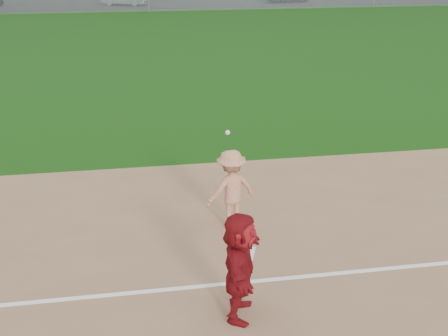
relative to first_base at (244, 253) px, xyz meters
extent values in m
plane|color=#14420C|center=(-0.17, -0.13, -0.06)|extent=(160.00, 160.00, 0.00)
cube|color=white|center=(-0.17, -0.93, -0.04)|extent=(60.00, 0.10, 0.01)
cube|color=black|center=(-0.17, 45.87, -0.06)|extent=(120.00, 10.00, 0.01)
cube|color=white|center=(0.00, 0.00, 0.00)|extent=(0.50, 0.50, 0.09)
imported|color=maroon|center=(-0.45, -1.82, 0.87)|extent=(1.00, 1.79, 1.84)
imported|color=#AFAFB2|center=(-0.04, 1.25, 0.80)|extent=(1.24, 0.95, 1.70)
sphere|color=white|center=(-0.25, 0.50, 2.31)|extent=(0.09, 0.09, 0.09)
camera|label=1|loc=(-1.94, -9.25, 5.66)|focal=45.00mm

